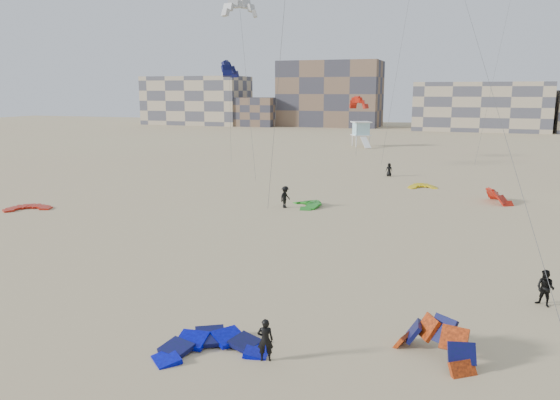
% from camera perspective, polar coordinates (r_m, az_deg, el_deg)
% --- Properties ---
extents(ground, '(320.00, 320.00, 0.00)m').
position_cam_1_polar(ground, '(22.39, -4.71, -15.03)').
color(ground, tan).
rests_on(ground, ground).
extents(kite_ground_blue, '(5.48, 5.57, 1.63)m').
position_cam_1_polar(kite_ground_blue, '(22.12, -7.17, -15.43)').
color(kite_ground_blue, '#010BCA').
rests_on(kite_ground_blue, ground).
extents(kite_ground_orange, '(4.64, 4.62, 3.27)m').
position_cam_1_polar(kite_ground_orange, '(22.31, 15.80, -15.54)').
color(kite_ground_orange, '#F1480F').
rests_on(kite_ground_orange, ground).
extents(kite_ground_red, '(4.85, 4.89, 0.61)m').
position_cam_1_polar(kite_ground_red, '(51.21, -24.84, -0.89)').
color(kite_ground_red, red).
rests_on(kite_ground_red, ground).
extents(kite_ground_green, '(4.69, 4.60, 1.39)m').
position_cam_1_polar(kite_ground_green, '(47.84, 2.78, -0.64)').
color(kite_ground_green, '#17801F').
rests_on(kite_ground_green, ground).
extents(kite_ground_red_far, '(4.44, 4.39, 3.58)m').
position_cam_1_polar(kite_ground_red_far, '(53.10, 21.89, -0.25)').
color(kite_ground_red_far, red).
rests_on(kite_ground_red_far, ground).
extents(kite_ground_yellow, '(3.54, 3.64, 1.19)m').
position_cam_1_polar(kite_ground_yellow, '(58.63, 14.66, 1.23)').
color(kite_ground_yellow, yellow).
rests_on(kite_ground_yellow, ground).
extents(kitesurfer_main, '(0.70, 0.57, 1.65)m').
position_cam_1_polar(kitesurfer_main, '(20.97, -1.55, -14.39)').
color(kitesurfer_main, black).
rests_on(kitesurfer_main, ground).
extents(kitesurfer_b, '(1.07, 1.01, 1.75)m').
position_cam_1_polar(kitesurfer_b, '(28.62, 25.98, -8.29)').
color(kitesurfer_b, black).
rests_on(kitesurfer_b, ground).
extents(kitesurfer_c, '(1.00, 1.36, 1.89)m').
position_cam_1_polar(kitesurfer_c, '(46.94, 0.55, 0.32)').
color(kitesurfer_c, black).
rests_on(kitesurfer_c, ground).
extents(kitesurfer_e, '(0.77, 0.51, 1.57)m').
position_cam_1_polar(kitesurfer_e, '(65.65, 11.33, 3.13)').
color(kitesurfer_e, black).
rests_on(kitesurfer_e, ground).
extents(kite_fly_grey, '(5.48, 5.99, 18.47)m').
position_cam_1_polar(kite_fly_grey, '(59.53, -4.21, 19.23)').
color(kite_fly_grey, beige).
rests_on(kite_fly_grey, ground).
extents(kite_fly_navy, '(4.49, 4.34, 12.92)m').
position_cam_1_polar(kite_fly_navy, '(69.05, -5.30, 13.31)').
color(kite_fly_navy, '#0B0847').
rests_on(kite_fly_navy, ground).
extents(kite_fly_red, '(4.73, 6.88, 8.38)m').
position_cam_1_polar(kite_fly_red, '(81.11, 8.22, 9.92)').
color(kite_fly_red, red).
rests_on(kite_fly_red, ground).
extents(lifeguard_tower_far, '(4.28, 6.70, 4.47)m').
position_cam_1_polar(lifeguard_tower_far, '(100.16, 8.45, 6.82)').
color(lifeguard_tower_far, white).
rests_on(lifeguard_tower_far, ground).
extents(condo_west_a, '(30.00, 15.00, 14.00)m').
position_cam_1_polar(condo_west_a, '(167.69, -8.69, 10.23)').
color(condo_west_a, tan).
rests_on(condo_west_a, ground).
extents(condo_west_b, '(28.00, 14.00, 18.00)m').
position_cam_1_polar(condo_west_b, '(157.02, 5.26, 10.98)').
color(condo_west_b, brown).
rests_on(condo_west_b, ground).
extents(condo_mid, '(32.00, 16.00, 12.00)m').
position_cam_1_polar(condo_mid, '(148.34, 20.20, 9.16)').
color(condo_mid, tan).
rests_on(condo_mid, ground).
extents(condo_fill_left, '(12.00, 10.00, 8.00)m').
position_cam_1_polar(condo_fill_left, '(157.57, -2.48, 9.20)').
color(condo_fill_left, brown).
rests_on(condo_fill_left, ground).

